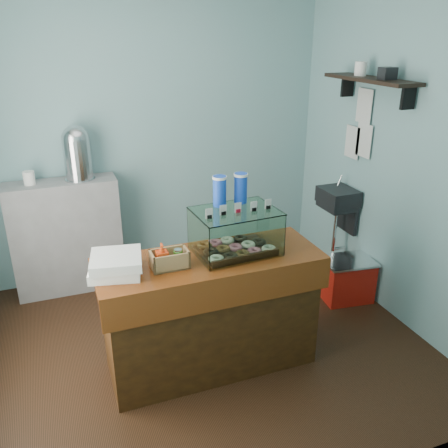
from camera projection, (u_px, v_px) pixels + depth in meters
name	position (u px, v px, depth m)	size (l,w,h in m)	color
ground	(201.00, 343.00, 3.88)	(3.50, 3.50, 0.00)	black
room_shell	(200.00, 136.00, 3.24)	(3.54, 3.04, 2.82)	#76A8AC
counter	(211.00, 312.00, 3.49)	(1.60, 0.60, 0.90)	#47260D
back_shelf	(67.00, 237.00, 4.52)	(1.00, 0.32, 1.10)	gray
display_case	(234.00, 228.00, 3.38)	(0.60, 0.46, 0.54)	#351E0F
condiment_crate	(168.00, 259.00, 3.16)	(0.25, 0.15, 0.18)	#AA7C55
pastry_boxes	(116.00, 264.00, 3.09)	(0.39, 0.39, 0.13)	white
coffee_urn	(77.00, 152.00, 4.27)	(0.27, 0.27, 0.50)	silver
red_cooler	(347.00, 279.00, 4.46)	(0.50, 0.41, 0.40)	red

